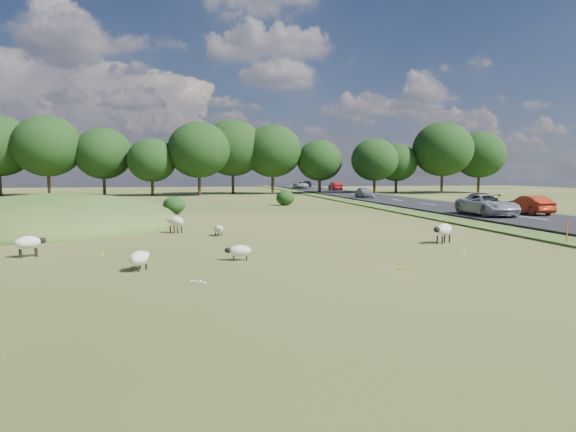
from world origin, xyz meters
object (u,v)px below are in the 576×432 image
at_px(sheep_5, 175,221).
at_px(sheep_3, 443,230).
at_px(car_0, 478,200).
at_px(car_3, 487,205).
at_px(car_1, 364,192).
at_px(car_6, 301,185).
at_px(car_5, 306,184).
at_px(car_7, 529,205).
at_px(sheep_1, 29,243).
at_px(marker_post, 567,232).
at_px(sheep_0, 139,258).
at_px(sheep_4, 219,229).
at_px(sheep_2, 239,251).
at_px(car_4, 335,186).

bearing_deg(sheep_5, sheep_3, -159.58).
height_order(car_0, car_3, car_3).
xyz_separation_m(car_1, car_6, (0.00, 38.33, 0.07)).
distance_m(car_5, car_7, 77.29).
height_order(sheep_1, sheep_3, sheep_3).
height_order(marker_post, sheep_1, marker_post).
distance_m(sheep_0, sheep_4, 9.88).
distance_m(sheep_4, car_3, 20.98).
relative_size(marker_post, car_3, 0.22).
bearing_deg(car_1, sheep_5, -124.51).
bearing_deg(sheep_5, sheep_2, 153.72).
bearing_deg(sheep_5, sheep_4, -167.99).
xyz_separation_m(car_5, car_6, (-3.80, -12.13, 0.08)).
bearing_deg(sheep_4, car_5, 151.08).
relative_size(marker_post, car_7, 0.28).
bearing_deg(car_6, car_0, -86.25).
bearing_deg(marker_post, car_4, 83.40).
distance_m(sheep_4, car_6, 75.00).
height_order(car_0, car_1, car_0).
distance_m(car_0, car_5, 70.14).
distance_m(car_3, car_4, 54.12).
distance_m(car_3, car_7, 3.83).
bearing_deg(sheep_0, car_6, 4.84).
relative_size(car_0, car_6, 0.87).
bearing_deg(car_6, sheep_5, -107.45).
bearing_deg(car_0, sheep_1, 32.38).
xyz_separation_m(marker_post, sheep_1, (-23.75, 0.70, -0.00)).
relative_size(sheep_4, car_7, 0.25).
relative_size(sheep_4, car_0, 0.23).
xyz_separation_m(car_1, car_3, (0.00, -27.34, 0.11)).
bearing_deg(car_6, sheep_3, -97.01).
relative_size(sheep_3, car_3, 0.24).
height_order(sheep_1, sheep_5, sheep_5).
distance_m(marker_post, sheep_1, 23.76).
bearing_deg(car_0, car_3, 63.63).
height_order(sheep_1, car_3, car_3).
xyz_separation_m(sheep_4, car_5, (23.69, 84.45, 0.54)).
distance_m(sheep_2, car_1, 46.24).
height_order(sheep_2, car_7, car_7).
distance_m(sheep_4, car_4, 65.10).
xyz_separation_m(sheep_4, car_1, (19.89, 33.98, 0.54)).
bearing_deg(sheep_2, sheep_3, -158.52).
bearing_deg(sheep_2, marker_post, -169.26).
relative_size(sheep_0, car_5, 0.27).
distance_m(sheep_4, sheep_5, 2.88).
relative_size(sheep_5, car_5, 0.27).
xyz_separation_m(car_1, car_5, (3.80, 50.47, -0.01)).
bearing_deg(sheep_5, marker_post, -155.71).
bearing_deg(sheep_4, sheep_0, -32.10).
bearing_deg(car_0, car_7, 90.00).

